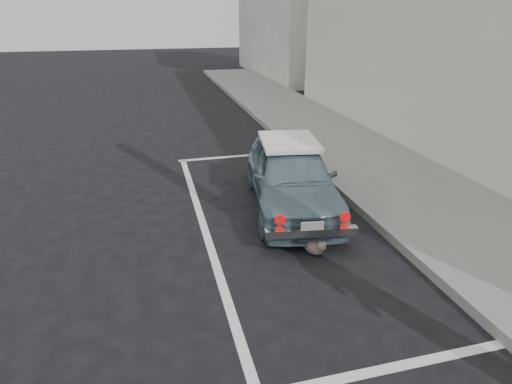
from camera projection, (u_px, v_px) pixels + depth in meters
ground at (327, 342)px, 4.61m from camera, size 80.00×80.00×0.00m
sidewalk at (458, 221)px, 7.10m from camera, size 2.80×40.00×0.15m
pline_rear at (393, 367)px, 4.28m from camera, size 3.00×0.12×0.01m
pline_front at (240, 156)px, 10.51m from camera, size 3.00×0.12×0.01m
pline_side at (204, 227)px, 7.07m from camera, size 0.12×7.00×0.01m
retro_coupe at (292, 176)px, 7.58m from camera, size 1.95×3.68×1.19m
cat at (315, 246)px, 6.24m from camera, size 0.34×0.52×0.29m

